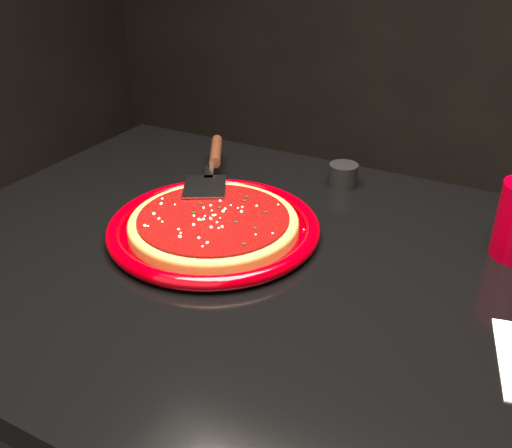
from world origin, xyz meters
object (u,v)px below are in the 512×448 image
Objects in this scene: plate at (214,228)px; pizza_server at (212,165)px; ramekin at (343,175)px; table at (291,445)px.

plate is 0.18m from pizza_server.
pizza_server is at bearing -150.37° from ramekin.
ramekin is (0.11, 0.27, 0.01)m from plate.
ramekin reaches higher than plate.
table is 0.52m from pizza_server.
pizza_server is at bearing 122.72° from plate.
pizza_server reaches higher than table.
plate is at bearing 171.57° from table.
pizza_server reaches higher than plate.
plate is at bearing -112.60° from ramekin.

